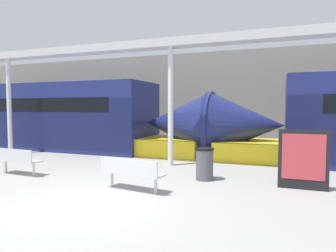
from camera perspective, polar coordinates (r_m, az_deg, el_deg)
ground_plane at (r=6.59m, az=-15.83°, el=-14.08°), size 60.00×60.00×0.00m
station_wall at (r=16.63m, az=7.57°, el=5.28°), size 56.00×0.20×5.00m
train_right at (r=16.22m, az=-22.27°, el=1.59°), size 16.80×2.93×3.20m
bench_near at (r=7.23m, az=-7.07°, el=-8.54°), size 1.65×0.67×0.78m
bench_far at (r=9.90m, az=-26.82°, el=-5.64°), size 1.48×0.52×0.78m
trash_bin at (r=8.30m, az=6.98°, el=-7.16°), size 0.50×0.50×0.88m
poster_board at (r=7.94m, az=24.36°, el=-5.81°), size 1.14×0.07×1.45m
support_column_near at (r=10.18m, az=0.49°, el=3.62°), size 0.18×0.18×3.99m
support_column_far at (r=14.44m, az=-27.99°, el=3.18°), size 0.18×0.18×3.99m
canopy_beam at (r=10.40m, az=0.50°, el=15.48°), size 28.00×0.60×0.28m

